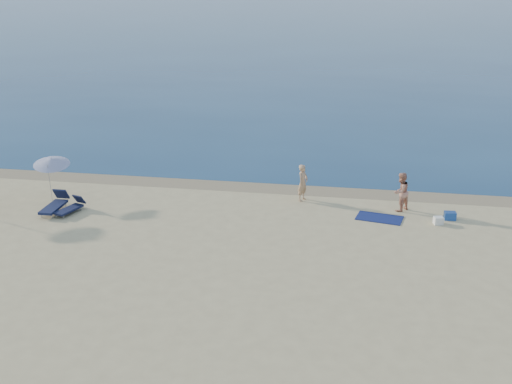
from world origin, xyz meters
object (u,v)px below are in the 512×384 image
blue_cooler (450,216)px  umbrella_near (51,161)px  person_left (303,183)px  person_right (401,192)px

blue_cooler → umbrella_near: (-17.28, -0.45, 1.60)m
person_left → blue_cooler: (6.27, -1.25, -0.66)m
person_right → person_left: bearing=-56.1°
person_left → person_right: bearing=-74.1°
person_right → blue_cooler: 2.25m
person_left → blue_cooler: person_left is taller
person_left → umbrella_near: 11.18m
person_left → person_right: size_ratio=0.98×
person_left → person_right: 4.28m
umbrella_near → blue_cooler: bearing=-19.7°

